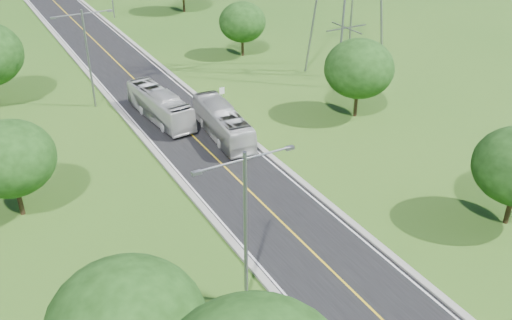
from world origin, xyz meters
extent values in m
plane|color=#295618|center=(0.00, 60.00, 0.00)|extent=(260.00, 260.00, 0.00)
cube|color=black|center=(0.00, 66.00, 0.03)|extent=(8.00, 150.00, 0.06)
cube|color=gray|center=(-4.25, 66.00, 0.11)|extent=(0.50, 150.00, 0.22)
cube|color=gray|center=(4.25, 66.00, 0.11)|extent=(0.50, 150.00, 0.22)
cylinder|color=slate|center=(5.20, 38.00, 1.20)|extent=(0.08, 0.08, 2.40)
cube|color=white|center=(5.20, 37.97, 2.00)|extent=(0.55, 0.04, 0.70)
cylinder|color=slate|center=(-6.00, 12.00, 5.00)|extent=(0.22, 0.22, 10.00)
cylinder|color=slate|center=(-7.40, 12.00, 9.60)|extent=(2.80, 0.12, 0.12)
cylinder|color=slate|center=(-4.60, 12.00, 9.60)|extent=(2.80, 0.12, 0.12)
cube|color=slate|center=(-8.70, 12.00, 9.55)|extent=(0.50, 0.25, 0.18)
cube|color=slate|center=(-3.30, 12.00, 9.55)|extent=(0.50, 0.25, 0.18)
cylinder|color=slate|center=(-6.00, 45.00, 5.00)|extent=(0.22, 0.22, 10.00)
cylinder|color=slate|center=(-7.40, 45.00, 9.60)|extent=(2.80, 0.12, 0.12)
cylinder|color=slate|center=(-4.60, 45.00, 9.60)|extent=(2.80, 0.12, 0.12)
cube|color=slate|center=(-8.70, 45.00, 9.55)|extent=(0.50, 0.25, 0.18)
cube|color=slate|center=(-3.30, 45.00, 9.55)|extent=(0.50, 0.25, 0.18)
cylinder|color=black|center=(-16.00, 28.00, 1.35)|extent=(0.36, 0.36, 2.70)
ellipsoid|color=#15340E|center=(-16.00, 28.00, 4.65)|extent=(6.30, 6.30, 5.36)
cylinder|color=black|center=(14.00, 10.00, 1.35)|extent=(0.36, 0.36, 2.70)
cylinder|color=black|center=(16.00, 30.00, 1.44)|extent=(0.36, 0.36, 2.88)
ellipsoid|color=#15340E|center=(16.00, 30.00, 4.96)|extent=(6.72, 6.72, 5.71)
cylinder|color=black|center=(15.00, 52.00, 1.26)|extent=(0.36, 0.36, 2.52)
ellipsoid|color=#15340E|center=(15.00, 52.00, 4.34)|extent=(5.88, 5.88, 5.00)
cylinder|color=black|center=(17.00, 76.00, 1.53)|extent=(0.36, 0.36, 3.06)
imported|color=silver|center=(2.39, 32.13, 1.50)|extent=(3.39, 10.51, 2.88)
imported|color=silver|center=(-1.24, 38.61, 1.52)|extent=(3.35, 10.64, 2.92)
camera|label=1|loc=(-17.94, -10.58, 23.65)|focal=40.00mm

